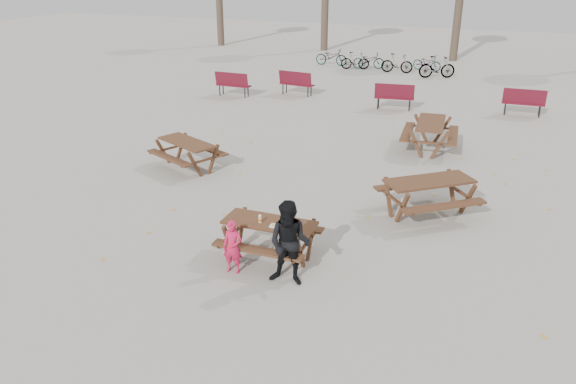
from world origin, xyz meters
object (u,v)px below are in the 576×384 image
(main_picnic_table, at_px, (270,230))
(child, at_px, (233,247))
(picnic_table_north, at_px, (188,155))
(picnic_table_far, at_px, (430,136))
(adult, at_px, (290,244))
(soda_bottle, at_px, (260,219))
(picnic_table_east, at_px, (428,197))
(food_tray, at_px, (274,226))

(main_picnic_table, bearing_deg, child, -118.51)
(child, distance_m, picnic_table_north, 5.88)
(picnic_table_north, bearing_deg, main_picnic_table, -18.57)
(picnic_table_far, bearing_deg, picnic_table_north, 120.11)
(adult, xyz_separation_m, picnic_table_far, (1.27, 8.68, -0.37))
(soda_bottle, relative_size, picnic_table_east, 0.09)
(main_picnic_table, height_order, adult, adult)
(adult, bearing_deg, food_tray, 128.50)
(picnic_table_far, bearing_deg, child, 160.56)
(food_tray, relative_size, soda_bottle, 1.06)
(picnic_table_north, height_order, picnic_table_far, picnic_table_far)
(food_tray, bearing_deg, child, -136.28)
(main_picnic_table, height_order, picnic_table_north, picnic_table_north)
(food_tray, bearing_deg, picnic_table_far, 77.52)
(food_tray, height_order, adult, adult)
(main_picnic_table, height_order, picnic_table_east, picnic_table_east)
(soda_bottle, bearing_deg, main_picnic_table, 35.51)
(food_tray, relative_size, picnic_table_east, 0.09)
(picnic_table_north, bearing_deg, adult, -19.18)
(picnic_table_north, bearing_deg, soda_bottle, -20.44)
(food_tray, relative_size, picnic_table_north, 0.10)
(child, height_order, adult, adult)
(main_picnic_table, xyz_separation_m, picnic_table_far, (1.98, 7.93, -0.15))
(picnic_table_east, bearing_deg, main_picnic_table, -168.64)
(soda_bottle, xyz_separation_m, picnic_table_far, (2.13, 8.03, -0.41))
(picnic_table_east, relative_size, picnic_table_north, 1.09)
(main_picnic_table, bearing_deg, picnic_table_east, 50.00)
(child, relative_size, picnic_table_north, 0.57)
(main_picnic_table, relative_size, picnic_table_north, 0.98)
(adult, height_order, picnic_table_north, adult)
(picnic_table_far, bearing_deg, food_tray, 163.52)
(soda_bottle, relative_size, picnic_table_north, 0.09)
(child, xyz_separation_m, adult, (1.13, 0.02, 0.28))
(main_picnic_table, xyz_separation_m, child, (-0.42, -0.77, -0.06))
(adult, distance_m, picnic_table_far, 8.78)
(main_picnic_table, bearing_deg, soda_bottle, -144.49)
(food_tray, xyz_separation_m, adult, (0.52, -0.56, 0.01))
(main_picnic_table, height_order, picnic_table_far, picnic_table_far)
(main_picnic_table, bearing_deg, food_tray, -46.73)
(soda_bottle, bearing_deg, picnic_table_east, 49.37)
(picnic_table_east, bearing_deg, picnic_table_far, 58.84)
(soda_bottle, relative_size, child, 0.16)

